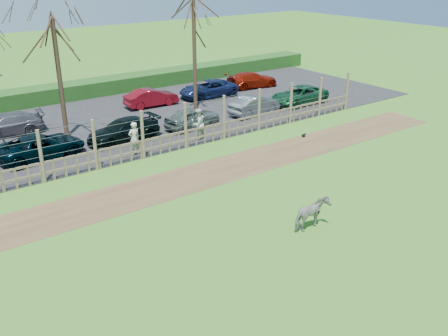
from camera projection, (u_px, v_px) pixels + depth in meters
ground at (241, 220)px, 19.24m from camera, size 120.00×120.00×0.00m
dirt_strip at (180, 181)px, 22.59m from camera, size 34.00×2.80×0.01m
asphalt at (94, 126)px, 30.04m from camera, size 44.00×13.00×0.04m
hedge at (54, 94)px, 35.06m from camera, size 46.00×2.00×1.10m
fence at (143, 143)px, 24.89m from camera, size 30.16×0.16×2.50m
tree_mid at (56, 50)px, 26.33m from camera, size 4.80×4.80×6.83m
tree_right at (194, 29)px, 31.43m from camera, size 4.80×4.80×7.35m
zebra at (312, 214)px, 18.42m from camera, size 1.48×0.75×1.22m
visitor_a at (134, 138)px, 25.29m from camera, size 0.67×0.48×1.72m
visitor_b at (198, 124)px, 27.48m from camera, size 1.00×0.88×1.72m
crow at (304, 135)px, 28.17m from camera, size 0.27×0.20×0.22m
car_2 at (41, 146)px, 24.97m from camera, size 4.46×2.33×1.20m
car_3 at (123, 130)px, 27.33m from camera, size 4.26×2.01×1.20m
car_4 at (192, 117)px, 29.51m from camera, size 3.68×1.88×1.20m
car_5 at (254, 105)px, 32.05m from camera, size 3.76×1.67×1.20m
car_6 at (299, 95)px, 34.29m from camera, size 4.36×2.08×1.20m
car_9 at (6, 125)px, 28.24m from camera, size 4.30×2.14×1.20m
car_11 at (151, 98)px, 33.73m from camera, size 3.69×1.42×1.20m
car_12 at (208, 89)px, 36.00m from camera, size 4.41×2.19×1.20m
car_13 at (252, 80)px, 38.67m from camera, size 4.32×2.19×1.20m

